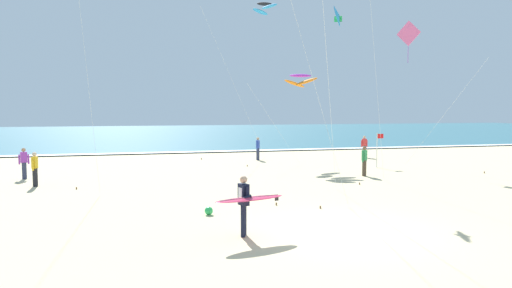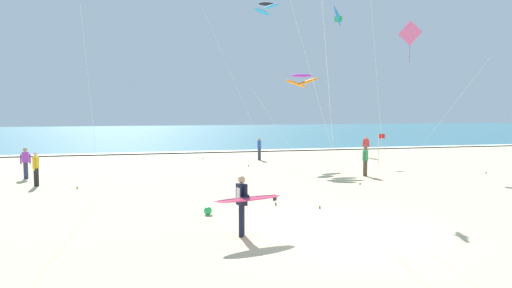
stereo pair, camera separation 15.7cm
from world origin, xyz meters
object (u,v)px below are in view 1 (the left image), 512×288
surfer_lead (246,200)px  bystander_blue_top (258,148)px  kite_diamond_rose_low (410,37)px  bystander_purple_top (24,163)px  kite_delta_cobalt_far (338,17)px  bystander_yellow_top (35,169)px  beach_ball (209,211)px  bystander_red_top (364,146)px  bystander_green_top (364,161)px  lifeguard_flag (378,147)px  kite_arc_charcoal_mid (265,8)px  kite_arc_violet_distant (300,80)px

surfer_lead → bystander_blue_top: size_ratio=1.33×
kite_diamond_rose_low → bystander_purple_top: (-21.68, 0.22, -7.11)m
kite_delta_cobalt_far → bystander_yellow_top: (-13.04, 4.10, -6.68)m
bystander_purple_top → beach_ball: 12.88m
bystander_red_top → bystander_green_top: size_ratio=1.00×
bystander_green_top → lifeguard_flag: size_ratio=0.76×
kite_delta_cobalt_far → kite_diamond_rose_low: 9.98m
bystander_blue_top → surfer_lead: bearing=-105.3°
lifeguard_flag → bystander_green_top: bearing=-128.7°
kite_delta_cobalt_far → bystander_green_top: kite_delta_cobalt_far is taller
kite_delta_cobalt_far → beach_ball: (-6.14, -3.46, -7.35)m
kite_arc_charcoal_mid → bystander_green_top: bearing=-76.1°
kite_delta_cobalt_far → bystander_green_top: size_ratio=5.04×
bystander_purple_top → bystander_green_top: (17.22, -3.24, 0.00)m
kite_arc_violet_distant → bystander_green_top: (1.68, -5.46, -4.53)m
kite_arc_charcoal_mid → bystander_red_top: bearing=-16.0°
bystander_blue_top → lifeguard_flag: (6.12, -5.55, 0.45)m
kite_diamond_rose_low → bystander_yellow_top: kite_diamond_rose_low is taller
bystander_red_top → bystander_green_top: 9.60m
kite_delta_cobalt_far → bystander_yellow_top: kite_delta_cobalt_far is taller
kite_arc_charcoal_mid → lifeguard_flag: kite_arc_charcoal_mid is taller
bystander_green_top → beach_ball: bearing=-143.5°
kite_diamond_rose_low → kite_arc_violet_distant: (-6.14, 2.43, -2.58)m
kite_arc_charcoal_mid → bystander_purple_top: (-14.60, -7.31, -10.03)m
bystander_red_top → bystander_purple_top: (-21.64, -5.29, 0.00)m
bystander_yellow_top → beach_ball: (6.90, -7.56, -0.67)m
bystander_purple_top → beach_ball: bystander_purple_top is taller
bystander_red_top → lifeguard_flag: 5.71m
bystander_green_top → bystander_blue_top: bearing=112.4°
bystander_red_top → kite_arc_charcoal_mid: bearing=164.0°
surfer_lead → kite_delta_cobalt_far: bearing=49.2°
lifeguard_flag → kite_diamond_rose_low: bearing=-4.0°
bystander_blue_top → bystander_yellow_top: bearing=-147.5°
kite_delta_cobalt_far → lifeguard_flag: kite_delta_cobalt_far is taller
kite_diamond_rose_low → kite_arc_violet_distant: kite_diamond_rose_low is taller
kite_diamond_rose_low → bystander_red_top: (-0.04, 5.50, -7.11)m
kite_arc_charcoal_mid → kite_arc_violet_distant: (0.94, -5.09, -5.50)m
lifeguard_flag → kite_arc_charcoal_mid: bearing=124.9°
bystander_purple_top → bystander_blue_top: bearing=21.9°
kite_arc_charcoal_mid → bystander_purple_top: bearing=-153.4°
kite_diamond_rose_low → bystander_red_top: bearing=90.4°
bystander_red_top → bystander_blue_top: (-8.01, 0.18, 0.00)m
kite_delta_cobalt_far → kite_diamond_rose_low: size_ratio=0.90×
bystander_yellow_top → beach_ball: size_ratio=5.68×
kite_diamond_rose_low → bystander_yellow_top: bearing=-173.5°
kite_arc_violet_distant → bystander_red_top: kite_arc_violet_distant is taller
kite_arc_charcoal_mid → lifeguard_flag: (5.15, -7.39, -9.57)m
kite_diamond_rose_low → lifeguard_flag: bearing=176.0°
kite_diamond_rose_low → bystander_blue_top: bearing=144.7°
surfer_lead → kite_arc_violet_distant: kite_arc_violet_distant is taller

